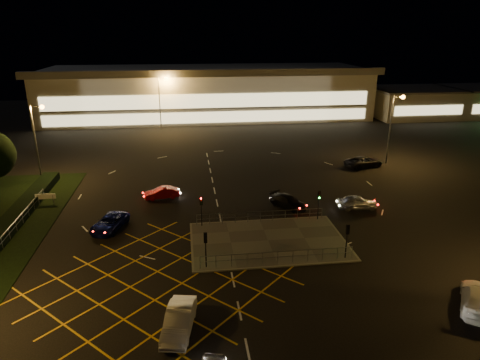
{
  "coord_description": "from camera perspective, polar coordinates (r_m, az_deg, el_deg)",
  "views": [
    {
      "loc": [
        -5.23,
        -37.16,
        18.74
      ],
      "look_at": [
        0.89,
        9.88,
        2.0
      ],
      "focal_mm": 32.0,
      "sensor_mm": 36.0,
      "label": 1
    }
  ],
  "objects": [
    {
      "name": "ground",
      "position": [
        41.94,
        0.54,
        -7.1
      ],
      "size": [
        180.0,
        180.0,
        0.0
      ],
      "primitive_type": "plane",
      "color": "black",
      "rests_on": "ground"
    },
    {
      "name": "pedestrian_island",
      "position": [
        40.46,
        3.77,
        -8.1
      ],
      "size": [
        14.0,
        9.0,
        0.12
      ],
      "primitive_type": "cube",
      "color": "#4C4944",
      "rests_on": "ground"
    },
    {
      "name": "hedge",
      "position": [
        50.11,
        -27.65,
        -4.26
      ],
      "size": [
        2.0,
        26.0,
        1.0
      ],
      "primitive_type": "cube",
      "color": "black",
      "rests_on": "ground"
    },
    {
      "name": "supermarket",
      "position": [
        100.15,
        -4.45,
        11.68
      ],
      "size": [
        72.0,
        26.5,
        10.5
      ],
      "color": "beige",
      "rests_on": "ground"
    },
    {
      "name": "retail_unit_a",
      "position": [
        105.69,
        22.0,
        9.61
      ],
      "size": [
        18.8,
        14.8,
        6.35
      ],
      "color": "beige",
      "rests_on": "ground"
    },
    {
      "name": "retail_unit_b",
      "position": [
        114.29,
        29.12,
        9.23
      ],
      "size": [
        14.8,
        14.8,
        6.35
      ],
      "color": "beige",
      "rests_on": "ground"
    },
    {
      "name": "streetlight_nw",
      "position": [
        59.39,
        -25.35,
        5.73
      ],
      "size": [
        1.78,
        0.56,
        10.03
      ],
      "color": "slate",
      "rests_on": "ground"
    },
    {
      "name": "streetlight_ne",
      "position": [
        65.54,
        19.83,
        7.59
      ],
      "size": [
        1.78,
        0.56,
        10.03
      ],
      "color": "slate",
      "rests_on": "ground"
    },
    {
      "name": "streetlight_far_left",
      "position": [
        86.13,
        -10.42,
        11.0
      ],
      "size": [
        1.78,
        0.56,
        10.03
      ],
      "color": "slate",
      "rests_on": "ground"
    },
    {
      "name": "streetlight_far_right",
      "position": [
        94.96,
        15.01,
        11.43
      ],
      "size": [
        1.78,
        0.56,
        10.03
      ],
      "color": "slate",
      "rests_on": "ground"
    },
    {
      "name": "signal_sw",
      "position": [
        35.22,
        -4.61,
        -8.33
      ],
      "size": [
        0.28,
        0.3,
        3.15
      ],
      "rotation": [
        0.0,
        0.0,
        3.14
      ],
      "color": "black",
      "rests_on": "pedestrian_island"
    },
    {
      "name": "signal_se",
      "position": [
        37.61,
        14.1,
        -7.0
      ],
      "size": [
        0.28,
        0.3,
        3.15
      ],
      "rotation": [
        0.0,
        0.0,
        3.14
      ],
      "color": "black",
      "rests_on": "pedestrian_island"
    },
    {
      "name": "signal_nw",
      "position": [
        42.45,
        -5.19,
        -3.33
      ],
      "size": [
        0.28,
        0.3,
        3.15
      ],
      "color": "black",
      "rests_on": "pedestrian_island"
    },
    {
      "name": "signal_ne",
      "position": [
        44.45,
        10.46,
        -2.51
      ],
      "size": [
        0.28,
        0.3,
        3.15
      ],
      "color": "black",
      "rests_on": "pedestrian_island"
    },
    {
      "name": "car_queue_white",
      "position": [
        29.66,
        -8.13,
        -18.04
      ],
      "size": [
        2.49,
        5.0,
        1.57
      ],
      "primitive_type": "imported",
      "rotation": [
        0.0,
        0.0,
        6.1
      ],
      "color": "silver",
      "rests_on": "ground"
    },
    {
      "name": "car_left_blue",
      "position": [
        44.34,
        -17.01,
        -5.49
      ],
      "size": [
        3.77,
        5.47,
        1.39
      ],
      "primitive_type": "imported",
      "rotation": [
        0.0,
        0.0,
        5.96
      ],
      "color": "#0D134F",
      "rests_on": "ground"
    },
    {
      "name": "car_far_dkgrey",
      "position": [
        47.85,
        6.47,
        -2.88
      ],
      "size": [
        4.22,
        4.84,
        1.34
      ],
      "primitive_type": "imported",
      "rotation": [
        0.0,
        0.0,
        0.63
      ],
      "color": "black",
      "rests_on": "ground"
    },
    {
      "name": "car_right_silver",
      "position": [
        48.87,
        15.37,
        -2.89
      ],
      "size": [
        4.58,
        2.26,
        1.5
      ],
      "primitive_type": "imported",
      "rotation": [
        0.0,
        0.0,
        1.46
      ],
      "color": "#A8ABB0",
      "rests_on": "ground"
    },
    {
      "name": "car_circ_red",
      "position": [
        50.9,
        -10.42,
        -1.7
      ],
      "size": [
        4.2,
        2.09,
        1.32
      ],
      "primitive_type": "imported",
      "rotation": [
        0.0,
        0.0,
        4.89
      ],
      "color": "maroon",
      "rests_on": "ground"
    },
    {
      "name": "car_east_grey",
      "position": [
        63.95,
        16.18,
        2.34
      ],
      "size": [
        6.12,
        4.02,
        1.56
      ],
      "primitive_type": "imported",
      "rotation": [
        0.0,
        0.0,
        1.85
      ],
      "color": "black",
      "rests_on": "ground"
    },
    {
      "name": "car_approach_white",
      "position": [
        35.56,
        29.19,
        -13.64
      ],
      "size": [
        4.87,
        5.77,
        1.58
      ],
      "primitive_type": "imported",
      "rotation": [
        0.0,
        0.0,
        2.55
      ],
      "color": "silver",
      "rests_on": "ground"
    }
  ]
}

